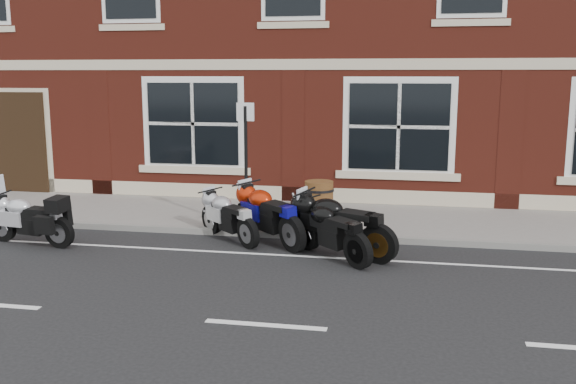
# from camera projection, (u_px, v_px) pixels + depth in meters

# --- Properties ---
(ground) EXTENTS (80.00, 80.00, 0.00)m
(ground) POSITION_uv_depth(u_px,v_px,m) (303.00, 260.00, 11.16)
(ground) COLOR black
(ground) RESTS_ON ground
(sidewalk) EXTENTS (30.00, 3.00, 0.12)m
(sidewalk) POSITION_uv_depth(u_px,v_px,m) (325.00, 219.00, 14.05)
(sidewalk) COLOR slate
(sidewalk) RESTS_ON ground
(kerb) EXTENTS (30.00, 0.16, 0.12)m
(kerb) POSITION_uv_depth(u_px,v_px,m) (315.00, 236.00, 12.52)
(kerb) COLOR slate
(kerb) RESTS_ON ground
(moto_touring_silver) EXTENTS (1.95, 0.55, 1.29)m
(moto_touring_silver) POSITION_uv_depth(u_px,v_px,m) (28.00, 217.00, 12.10)
(moto_touring_silver) COLOR black
(moto_touring_silver) RESTS_ON ground
(moto_sport_red) EXTENTS (1.70, 1.68, 1.01)m
(moto_sport_red) POSITION_uv_depth(u_px,v_px,m) (269.00, 213.00, 12.21)
(moto_sport_red) COLOR black
(moto_sport_red) RESTS_ON ground
(moto_sport_black) EXTENTS (2.12, 1.11, 1.03)m
(moto_sport_black) POSITION_uv_depth(u_px,v_px,m) (338.00, 223.00, 11.34)
(moto_sport_black) COLOR black
(moto_sport_black) RESTS_ON ground
(moto_sport_silver) EXTENTS (1.50, 1.39, 0.87)m
(moto_sport_silver) POSITION_uv_depth(u_px,v_px,m) (229.00, 215.00, 12.36)
(moto_sport_silver) COLOR black
(moto_sport_silver) RESTS_ON ground
(moto_naked_black) EXTENTS (1.54, 1.54, 0.92)m
(moto_naked_black) POSITION_uv_depth(u_px,v_px,m) (331.00, 229.00, 11.18)
(moto_naked_black) COLOR black
(moto_naked_black) RESTS_ON ground
(barrel_planter) EXTENTS (0.66, 0.66, 0.74)m
(barrel_planter) POSITION_uv_depth(u_px,v_px,m) (319.00, 198.00, 14.17)
(barrel_planter) COLOR #4C2F14
(barrel_planter) RESTS_ON sidewalk
(parking_sign) EXTENTS (0.36, 0.07, 2.51)m
(parking_sign) POSITION_uv_depth(u_px,v_px,m) (246.00, 157.00, 12.63)
(parking_sign) COLOR black
(parking_sign) RESTS_ON sidewalk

